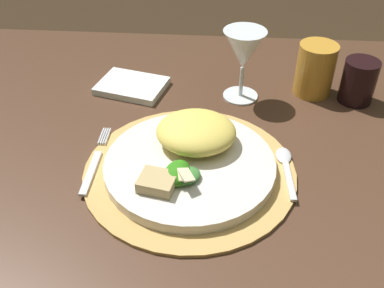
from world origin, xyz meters
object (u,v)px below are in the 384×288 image
Objects in this scene: spoon at (285,163)px; napkin at (132,86)px; dining_table at (220,220)px; fork at (95,163)px; amber_tumbler at (315,69)px; dark_tumbler at (359,81)px; dinner_plate at (190,165)px; wine_glass at (244,52)px.

spoon is 0.95× the size of napkin.
napkin is (-0.20, 0.22, 0.15)m from dining_table.
fork is 1.62× the size of amber_tumbler.
dark_tumbler reaches higher than spoon.
spoon is at bearing -2.02° from dining_table.
dark_tumbler is (0.16, 0.22, 0.04)m from spoon.
fork is 1.27× the size of napkin.
wine_glass is at bearing 70.53° from dinner_plate.
wine_glass is 0.24m from dark_tumbler.
spoon is (0.10, -0.00, 0.15)m from dining_table.
spoon is 1.21× the size of amber_tumbler.
amber_tumbler reaches higher than dinner_plate.
dining_table is at bearing -98.01° from wine_glass.
dining_table is 0.18m from spoon.
wine_glass is (0.03, 0.21, 0.24)m from dining_table.
wine_glass is 1.64× the size of dark_tumbler.
dinner_plate is 0.36m from amber_tumbler.
wine_glass reaches higher than fork.
dark_tumbler is (0.47, 0.24, 0.04)m from fork.
fork is at bearing -145.64° from amber_tumbler.
amber_tumbler reaches higher than fork.
napkin is 0.94× the size of wine_glass.
napkin is (-0.14, 0.25, -0.01)m from dinner_plate.
dark_tumbler is (0.08, -0.03, -0.01)m from amber_tumbler.
dinner_plate is 2.05× the size of napkin.
fork is 0.35m from wine_glass.
dark_tumbler is (0.31, 0.24, 0.03)m from dinner_plate.
wine_glass reaches higher than napkin.
wine_glass is at bearing -3.27° from napkin.
dinner_plate is 0.29m from napkin.
amber_tumbler is at bearing 11.34° from wine_glass.
dark_tumbler is at bearing -1.12° from napkin.
amber_tumbler is at bearing 34.36° from fork.
wine_glass is (0.24, 0.24, 0.09)m from fork.
wine_glass is at bearing 44.31° from fork.
fork is 1.34× the size of spoon.
spoon is 0.38m from napkin.
dinner_plate is 0.16m from fork.
dining_table is 10.50× the size of napkin.
napkin is at bearing 178.88° from dark_tumbler.
dark_tumbler is (0.26, 0.22, 0.19)m from dining_table.
spoon is at bearing 4.00° from fork.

